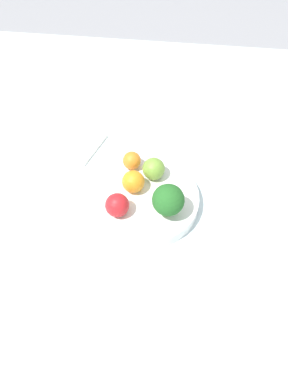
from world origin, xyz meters
TOP-DOWN VIEW (x-y plane):
  - ground_plane at (0.00, 0.00)m, footprint 6.00×6.00m
  - table_surface at (0.00, 0.00)m, footprint 1.20×1.20m
  - bowl at (0.00, 0.00)m, footprint 0.21×0.21m
  - broccoli at (0.04, 0.05)m, footprint 0.06×0.06m
  - apple_red at (-0.05, 0.01)m, footprint 0.04×0.04m
  - apple_green at (0.05, -0.04)m, footprint 0.04×0.04m
  - orange_front at (-0.07, -0.03)m, footprint 0.04×0.04m
  - orange_back at (-0.01, -0.02)m, footprint 0.04×0.04m
  - napkin at (-0.15, -0.18)m, footprint 0.13×0.14m

SIDE VIEW (x-z plane):
  - ground_plane at x=0.00m, z-range 0.00..0.00m
  - table_surface at x=0.00m, z-range 0.00..0.02m
  - napkin at x=-0.15m, z-range 0.02..0.03m
  - bowl at x=0.00m, z-range 0.02..0.05m
  - orange_front at x=-0.07m, z-range 0.05..0.08m
  - orange_back at x=-0.01m, z-range 0.05..0.09m
  - apple_green at x=0.05m, z-range 0.05..0.09m
  - apple_red at x=-0.05m, z-range 0.05..0.09m
  - broccoli at x=0.04m, z-range 0.05..0.12m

